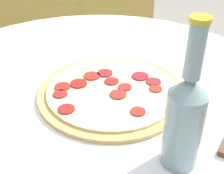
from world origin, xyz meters
TOP-DOWN VIEW (x-y plane):
  - table at (0.00, 0.00)m, footprint 1.06×1.06m
  - pizza at (0.03, -0.05)m, footprint 0.37×0.37m
  - beer_bottle at (0.09, -0.31)m, footprint 0.07×0.07m

SIDE VIEW (x-z plane):
  - table at x=0.00m, z-range 0.21..0.95m
  - pizza at x=0.03m, z-range 0.73..0.75m
  - beer_bottle at x=0.09m, z-range 0.70..0.98m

